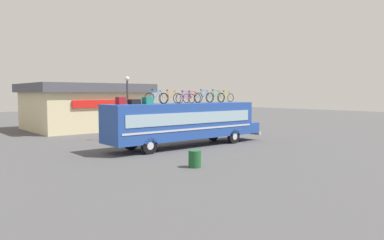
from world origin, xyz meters
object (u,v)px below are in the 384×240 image
luggage_bag_2 (135,102)px  rooftop_bicycle_5 (204,97)px  rooftop_bicycle_1 (156,98)px  rooftop_bicycle_3 (186,98)px  luggage_bag_1 (121,101)px  rooftop_bicycle_2 (171,98)px  bus (185,121)px  trash_bin (195,159)px  rooftop_bicycle_4 (192,98)px  rooftop_bicycle_6 (216,97)px  rooftop_bicycle_7 (226,97)px  luggage_bag_3 (148,101)px  street_lamp (127,101)px

luggage_bag_2 → rooftop_bicycle_5: size_ratio=0.38×
rooftop_bicycle_1 → rooftop_bicycle_3: 2.30m
luggage_bag_1 → rooftop_bicycle_5: 6.86m
luggage_bag_1 → rooftop_bicycle_2: rooftop_bicycle_2 is taller
bus → luggage_bag_2: (-3.92, 0.23, 1.41)m
trash_bin → rooftop_bicycle_1: bearing=74.1°
rooftop_bicycle_4 → trash_bin: size_ratio=1.97×
trash_bin → bus: bearing=55.0°
bus → rooftop_bicycle_6: (3.12, 0.24, 1.66)m
rooftop_bicycle_1 → rooftop_bicycle_7: (6.74, 0.33, -0.02)m
bus → luggage_bag_1: 5.06m
luggage_bag_3 → rooftop_bicycle_5: (5.11, 0.31, 0.19)m
rooftop_bicycle_1 → rooftop_bicycle_2: rooftop_bicycle_1 is taller
luggage_bag_2 → rooftop_bicycle_6: 7.04m
luggage_bag_1 → rooftop_bicycle_4: bearing=0.1°
street_lamp → rooftop_bicycle_7: bearing=-38.5°
luggage_bag_2 → rooftop_bicycle_7: size_ratio=0.41×
rooftop_bicycle_3 → rooftop_bicycle_5: (2.20, 0.57, 0.04)m
rooftop_bicycle_4 → luggage_bag_3: bearing=-174.8°
luggage_bag_2 → rooftop_bicycle_7: rooftop_bicycle_7 is taller
luggage_bag_2 → trash_bin: (-0.20, -6.12, -2.76)m
bus → rooftop_bicycle_2: (-1.32, -0.09, 1.64)m
street_lamp → bus: bearing=-71.5°
luggage_bag_1 → rooftop_bicycle_6: (7.94, -0.14, 0.18)m
trash_bin → street_lamp: bearing=77.5°
luggage_bag_1 → trash_bin: (0.70, -6.26, -2.83)m
bus → luggage_bag_3: size_ratio=22.77×
luggage_bag_1 → luggage_bag_3: size_ratio=0.90×
rooftop_bicycle_2 → street_lamp: 5.16m
luggage_bag_2 → street_lamp: 5.31m
luggage_bag_3 → street_lamp: (1.38, 5.02, -0.14)m
trash_bin → rooftop_bicycle_2: bearing=64.2°
luggage_bag_2 → street_lamp: bearing=65.2°
bus → rooftop_bicycle_3: bearing=-124.8°
rooftop_bicycle_5 → rooftop_bicycle_4: bearing=177.6°
rooftop_bicycle_2 → rooftop_bicycle_5: rooftop_bicycle_5 is taller
rooftop_bicycle_1 → rooftop_bicycle_6: bearing=2.9°
rooftop_bicycle_6 → street_lamp: street_lamp is taller
trash_bin → luggage_bag_3: bearing=80.0°
rooftop_bicycle_2 → rooftop_bicycle_4: rooftop_bicycle_2 is taller
rooftop_bicycle_5 → trash_bin: size_ratio=2.12×
luggage_bag_2 → rooftop_bicycle_1: bearing=-10.5°
rooftop_bicycle_1 → trash_bin: bearing=-105.9°
luggage_bag_2 → trash_bin: luggage_bag_2 is taller
luggage_bag_1 → rooftop_bicycle_7: bearing=-0.5°
rooftop_bicycle_2 → street_lamp: size_ratio=0.36×
bus → rooftop_bicycle_4: rooftop_bicycle_4 is taller
rooftop_bicycle_6 → luggage_bag_3: bearing=-178.0°
luggage_bag_2 → luggage_bag_3: luggage_bag_3 is taller
luggage_bag_2 → rooftop_bicycle_4: size_ratio=0.41×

